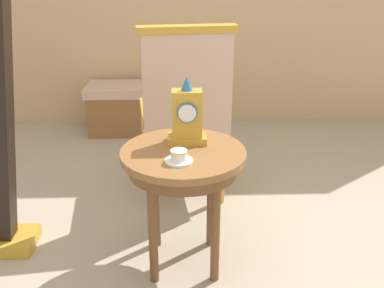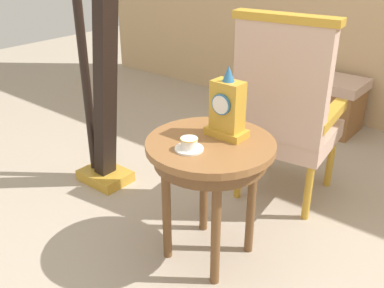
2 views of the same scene
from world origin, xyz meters
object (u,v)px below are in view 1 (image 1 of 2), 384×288
Objects in this scene: teacup_left at (179,157)px; armchair at (185,113)px; side_table at (183,167)px; window_bench at (138,108)px; mantel_clock at (187,117)px.

armchair reaches higher than teacup_left.
side_table reaches higher than window_bench.
teacup_left is at bearing -100.52° from mantel_clock.
armchair is (0.04, 0.82, -0.07)m from teacup_left.
side_table is at bearing 80.85° from teacup_left.
teacup_left is 0.38× the size of mantel_clock.
teacup_left is 0.14× the size of window_bench.
mantel_clock reaches higher than side_table.
window_bench is (-0.41, 1.83, -0.55)m from mantel_clock.
window_bench is at bearing 102.69° from mantel_clock.
mantel_clock reaches higher than teacup_left.
side_table is 0.17m from teacup_left.
window_bench is (-0.37, 2.05, -0.44)m from teacup_left.
teacup_left is 0.82m from armchair.
window_bench is at bearing 100.22° from teacup_left.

